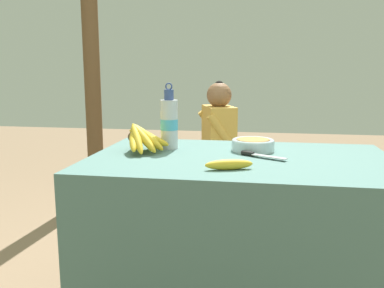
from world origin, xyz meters
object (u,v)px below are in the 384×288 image
(banana_bunch_ripe, at_px, (143,137))
(wooden_bench, at_px, (238,173))
(knife, at_px, (257,155))
(serving_bowl, at_px, (253,144))
(water_bottle, at_px, (169,123))
(seated_vendor, at_px, (212,140))
(banana_bunch_green, at_px, (298,159))
(loose_banana_front, at_px, (229,164))
(support_post_near, at_px, (91,41))

(banana_bunch_ripe, bearing_deg, wooden_bench, 75.63)
(banana_bunch_ripe, distance_m, knife, 0.51)
(serving_bowl, relative_size, water_bottle, 0.63)
(banana_bunch_ripe, distance_m, wooden_bench, 1.51)
(seated_vendor, height_order, banana_bunch_green, seated_vendor)
(knife, bearing_deg, loose_banana_front, -82.71)
(wooden_bench, height_order, banana_bunch_green, banana_bunch_green)
(banana_bunch_ripe, bearing_deg, seated_vendor, 83.21)
(serving_bowl, bearing_deg, banana_bunch_ripe, -168.17)
(loose_banana_front, height_order, seated_vendor, seated_vendor)
(serving_bowl, xyz_separation_m, knife, (0.02, -0.14, -0.02))
(serving_bowl, distance_m, seated_vendor, 1.29)
(serving_bowl, height_order, loose_banana_front, serving_bowl)
(water_bottle, xyz_separation_m, seated_vendor, (0.06, 1.24, -0.29))
(banana_bunch_ripe, height_order, wooden_bench, banana_bunch_ripe)
(knife, bearing_deg, banana_bunch_ripe, -154.35)
(loose_banana_front, relative_size, seated_vendor, 0.17)
(banana_bunch_green, bearing_deg, serving_bowl, -104.07)
(knife, bearing_deg, banana_bunch_green, 107.68)
(support_post_near, bearing_deg, seated_vendor, -18.76)
(water_bottle, height_order, knife, water_bottle)
(knife, xyz_separation_m, seated_vendor, (-0.35, 1.37, -0.18))
(loose_banana_front, distance_m, knife, 0.26)
(knife, xyz_separation_m, wooden_bench, (-0.15, 1.42, -0.44))
(water_bottle, height_order, wooden_bench, water_bottle)
(serving_bowl, relative_size, loose_banana_front, 1.05)
(wooden_bench, distance_m, banana_bunch_green, 0.47)
(water_bottle, bearing_deg, banana_bunch_green, 61.29)
(banana_bunch_ripe, height_order, banana_bunch_green, banana_bunch_ripe)
(water_bottle, relative_size, seated_vendor, 0.28)
(serving_bowl, distance_m, knife, 0.14)
(wooden_bench, xyz_separation_m, banana_bunch_green, (0.45, -0.00, 0.13))
(loose_banana_front, bearing_deg, support_post_near, 124.52)
(knife, distance_m, seated_vendor, 1.42)
(knife, distance_m, banana_bunch_green, 1.48)
(support_post_near, bearing_deg, loose_banana_front, -55.48)
(seated_vendor, bearing_deg, water_bottle, 67.88)
(banana_bunch_ripe, bearing_deg, serving_bowl, 11.83)
(banana_bunch_ripe, height_order, serving_bowl, banana_bunch_ripe)
(wooden_bench, bearing_deg, seated_vendor, -166.17)
(water_bottle, xyz_separation_m, banana_bunch_green, (0.71, 1.29, -0.42))
(serving_bowl, relative_size, knife, 1.00)
(banana_bunch_ripe, distance_m, water_bottle, 0.15)
(serving_bowl, relative_size, seated_vendor, 0.18)
(knife, height_order, seated_vendor, seated_vendor)
(banana_bunch_ripe, bearing_deg, loose_banana_front, -33.96)
(seated_vendor, xyz_separation_m, banana_bunch_green, (0.65, 0.05, -0.13))
(water_bottle, bearing_deg, seated_vendor, 87.36)
(banana_bunch_ripe, height_order, support_post_near, support_post_near)
(banana_bunch_ripe, relative_size, wooden_bench, 0.18)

